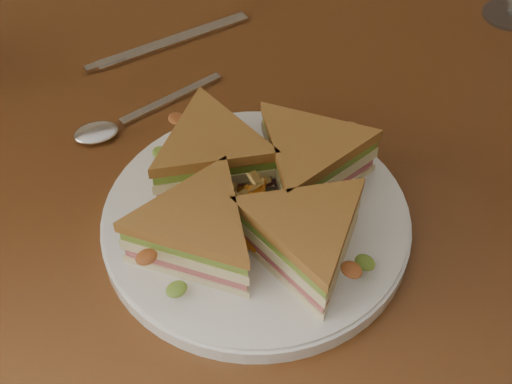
% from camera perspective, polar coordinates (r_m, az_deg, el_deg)
% --- Properties ---
extents(table, '(1.20, 0.80, 0.75)m').
position_cam_1_polar(table, '(0.84, 0.15, -0.25)').
color(table, '#3D1F0D').
rests_on(table, ground).
extents(plate, '(0.29, 0.29, 0.02)m').
position_cam_1_polar(plate, '(0.67, -0.00, -2.38)').
color(plate, silver).
rests_on(plate, table).
extents(sandwich_wedges, '(0.30, 0.30, 0.06)m').
position_cam_1_polar(sandwich_wedges, '(0.64, -0.00, -0.30)').
color(sandwich_wedges, beige).
rests_on(sandwich_wedges, plate).
extents(crisps_mound, '(0.09, 0.09, 0.05)m').
position_cam_1_polar(crisps_mound, '(0.65, -0.00, -0.53)').
color(crisps_mound, orange).
rests_on(crisps_mound, plate).
extents(spoon, '(0.18, 0.07, 0.01)m').
position_cam_1_polar(spoon, '(0.78, -11.19, 5.31)').
color(spoon, silver).
rests_on(spoon, table).
extents(knife, '(0.21, 0.06, 0.00)m').
position_cam_1_polar(knife, '(0.89, -7.42, 11.61)').
color(knife, silver).
rests_on(knife, table).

